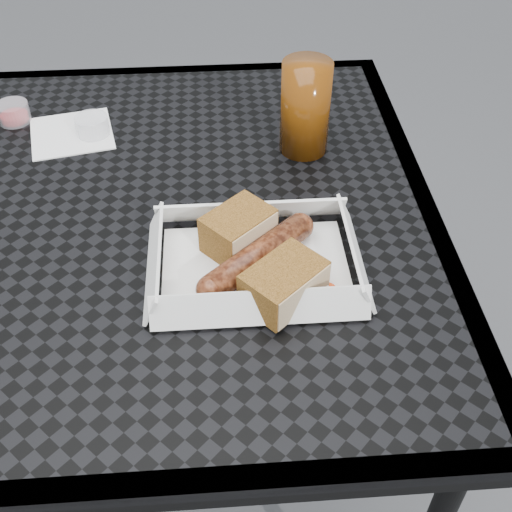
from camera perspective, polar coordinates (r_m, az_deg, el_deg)
The scene contains 11 objects.
ground at distance 1.45m, azimuth -6.73°, elevation -19.33°, with size 60.00×60.00×0.00m, color #4D4D4F.
patio_table at distance 0.91m, azimuth -10.11°, elevation 0.43°, with size 0.80×0.80×0.74m.
food_tray at distance 0.76m, azimuth -0.05°, elevation -1.01°, with size 0.22×0.15×0.00m, color white.
bratwurst at distance 0.75m, azimuth 0.14°, elevation -0.04°, with size 0.15×0.13×0.03m.
bread_near at distance 0.77m, azimuth -1.58°, elevation 2.29°, with size 0.08×0.06×0.05m, color brown.
bread_far at distance 0.71m, azimuth 2.49°, elevation -2.48°, with size 0.09×0.06×0.05m, color brown.
veg_garnish at distance 0.73m, azimuth 5.35°, elevation -3.42°, with size 0.03×0.03×0.00m.
napkin at distance 1.03m, azimuth -16.06°, elevation 10.44°, with size 0.12×0.12×0.00m, color white.
condiment_cup_sauce at distance 1.09m, azimuth -20.77°, elevation 11.83°, with size 0.05×0.05×0.03m, color #980B0D.
condiment_cup_empty at distance 1.02m, azimuth -14.35°, elevation 11.13°, with size 0.05×0.05×0.03m, color silver.
drink_glass at distance 0.93m, azimuth 4.40°, elevation 13.01°, with size 0.07×0.07×0.14m, color #562907.
Camera 1 is at (0.11, -0.67, 1.28)m, focal length 45.00 mm.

